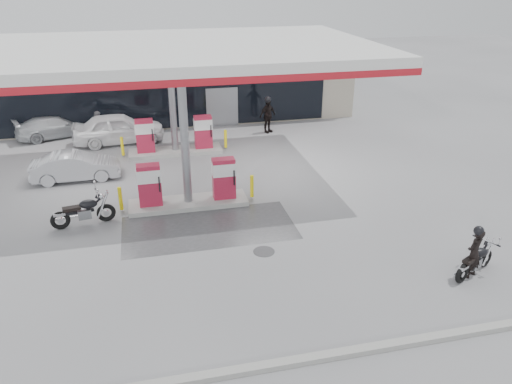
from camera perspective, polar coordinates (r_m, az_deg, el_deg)
ground at (r=17.62m, az=-7.01°, el=-4.25°), size 90.00×90.00×0.00m
wet_patch at (r=17.67m, az=-5.40°, el=-4.08°), size 6.00×3.00×0.00m
drain_cover at (r=16.20m, az=0.91°, el=-6.81°), size 0.70×0.70×0.01m
kerb at (r=11.94m, az=-2.86°, el=-19.91°), size 28.00×0.25×0.15m
store_building at (r=32.03m, az=-10.59°, el=12.56°), size 22.00×8.22×4.00m
canopy at (r=20.71m, az=-9.45°, el=15.44°), size 16.00×10.02×5.51m
pump_island_near at (r=19.10m, az=-7.82°, el=0.45°), size 5.14×1.30×1.78m
pump_island_far at (r=24.69m, az=-9.27°, el=5.99°), size 5.14×1.30×1.78m
main_motorcycle at (r=16.25m, az=23.77°, el=-7.24°), size 1.79×1.03×0.99m
biker_main at (r=15.93m, az=23.66°, el=-6.42°), size 0.68×0.59×1.58m
parked_motorcycle at (r=18.57m, az=-19.05°, el=-2.17°), size 2.22×0.85×1.15m
sedan_white at (r=26.77m, az=-15.44°, el=7.03°), size 4.71×2.18×1.56m
attendant at (r=27.40m, az=-17.48°, el=7.20°), size 0.84×0.93×1.58m
hatchback_silver at (r=22.63m, az=-19.93°, el=2.77°), size 3.69×1.37×1.21m
parked_car_left at (r=28.89m, az=-21.96°, el=6.99°), size 4.36×2.96×1.17m
biker_walking at (r=27.49m, az=1.34°, el=8.71°), size 1.18×0.94×1.88m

